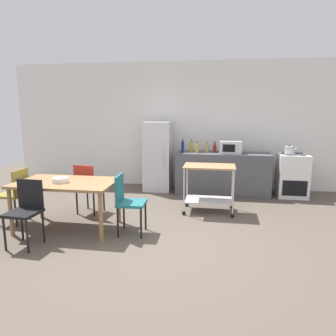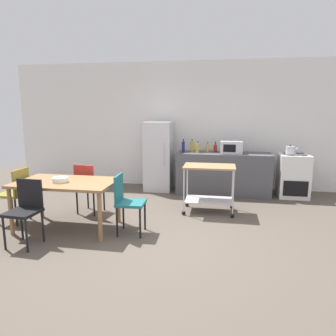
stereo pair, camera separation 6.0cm
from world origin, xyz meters
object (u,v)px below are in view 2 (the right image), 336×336
chair_teal (127,200)px  fruit_bowl (60,180)px  dining_table (66,186)px  chair_olive (16,191)px  bottle_vinegar (208,148)px  kettle (290,150)px  chair_red (88,185)px  microwave (231,147)px  chair_black (25,208)px  bottle_wine (198,148)px  bottle_sparkling_water (192,147)px  stove_oven (293,176)px  bottle_soy_sauce (215,148)px  refrigerator (159,156)px  kitchen_cart (209,181)px  bottle_olive_oil (183,147)px

chair_teal → fruit_bowl: chair_teal is taller
dining_table → chair_olive: 0.96m
bottle_vinegar → kettle: 1.69m
fruit_bowl → chair_red: bearing=84.4°
microwave → chair_black: bearing=-132.0°
fruit_bowl → bottle_wine: bearing=53.2°
chair_olive → bottle_sparkling_water: bottle_sparkling_water is taller
stove_oven → bottle_soy_sauce: size_ratio=4.06×
refrigerator → kettle: refrigerator is taller
chair_olive → fruit_bowl: (0.89, -0.17, 0.27)m
bottle_sparkling_water → bottle_vinegar: bottle_sparkling_water is taller
chair_olive → refrigerator: 3.10m
stove_oven → kettle: (-0.12, -0.10, 0.55)m
bottle_vinegar → kettle: bottle_vinegar is taller
chair_teal → bottle_wine: size_ratio=3.62×
refrigerator → bottle_soy_sauce: (1.26, -0.01, 0.21)m
chair_black → fruit_bowl: size_ratio=3.76×
bottle_soy_sauce → dining_table: bearing=-130.2°
chair_teal → microwave: 2.96m
refrigerator → kitchen_cart: refrigerator is taller
dining_table → microwave: bearing=44.3°
bottle_sparkling_water → kettle: size_ratio=1.12×
chair_black → bottle_sparkling_water: 3.78m
chair_olive → bottle_vinegar: (2.94, 2.44, 0.47)m
stove_oven → refrigerator: 2.92m
bottle_sparkling_water → kettle: 2.03m
bottle_vinegar → kettle: size_ratio=0.91×
chair_olive → bottle_vinegar: size_ratio=4.09×
stove_oven → bottle_soy_sauce: 1.72m
chair_red → bottle_sparkling_water: (1.64, 1.85, 0.50)m
bottle_olive_oil → fruit_bowl: bearing=-122.0°
chair_olive → bottle_soy_sauce: (3.11, 2.47, 0.47)m
dining_table → refrigerator: size_ratio=0.97×
bottle_olive_oil → bottle_vinegar: bearing=14.4°
dining_table → chair_teal: size_ratio=1.69×
bottle_wine → microwave: 0.71m
kitchen_cart → bottle_vinegar: size_ratio=4.18×
refrigerator → bottle_soy_sauce: refrigerator is taller
chair_teal → kitchen_cart: bearing=-46.1°
bottle_sparkling_water → bottle_wine: size_ratio=1.09×
kitchen_cart → bottle_olive_oil: bearing=117.0°
chair_red → chair_black: (-0.29, -1.36, 0.00)m
chair_red → bottle_olive_oil: bottle_olive_oil is taller
bottle_olive_oil → microwave: bearing=2.1°
chair_olive → bottle_wine: bearing=132.4°
bottle_olive_oil → kitchen_cart: bearing=-63.0°
chair_black → kettle: size_ratio=3.71×
chair_red → stove_oven: stove_oven is taller
microwave → kettle: (1.18, -0.04, -0.03)m
chair_black → bottle_wine: (2.07, 3.05, 0.48)m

